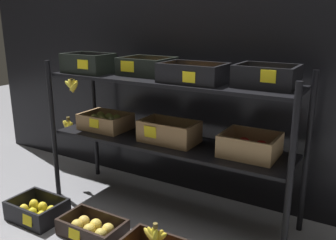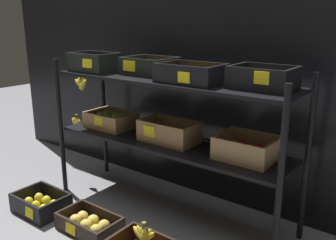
{
  "view_description": "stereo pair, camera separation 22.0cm",
  "coord_description": "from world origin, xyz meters",
  "px_view_note": "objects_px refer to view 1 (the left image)",
  "views": [
    {
      "loc": [
        1.09,
        -1.83,
        1.21
      ],
      "look_at": [
        0.0,
        0.0,
        0.61
      ],
      "focal_mm": 38.85,
      "sensor_mm": 36.0,
      "label": 1
    },
    {
      "loc": [
        1.27,
        -1.7,
        1.21
      ],
      "look_at": [
        0.0,
        0.0,
        0.61
      ],
      "focal_mm": 38.85,
      "sensor_mm": 36.0,
      "label": 2
    }
  ],
  "objects_px": {
    "crate_ground_apple_gold": "(92,229)",
    "display_rack": "(167,108)",
    "crate_ground_lemon": "(38,211)",
    "banana_bunch_loose": "(155,236)"
  },
  "relations": [
    {
      "from": "crate_ground_apple_gold",
      "to": "display_rack",
      "type": "bearing_deg",
      "value": 64.93
    },
    {
      "from": "crate_ground_lemon",
      "to": "banana_bunch_loose",
      "type": "xyz_separation_m",
      "value": [
        0.88,
        -0.01,
        0.12
      ]
    },
    {
      "from": "crate_ground_apple_gold",
      "to": "banana_bunch_loose",
      "type": "bearing_deg",
      "value": -5.12
    },
    {
      "from": "crate_ground_lemon",
      "to": "banana_bunch_loose",
      "type": "bearing_deg",
      "value": -0.39
    },
    {
      "from": "crate_ground_lemon",
      "to": "display_rack",
      "type": "bearing_deg",
      "value": 38.15
    },
    {
      "from": "crate_ground_lemon",
      "to": "crate_ground_apple_gold",
      "type": "height_order",
      "value": "crate_ground_lemon"
    },
    {
      "from": "display_rack",
      "to": "crate_ground_apple_gold",
      "type": "bearing_deg",
      "value": -115.07
    },
    {
      "from": "banana_bunch_loose",
      "to": "display_rack",
      "type": "bearing_deg",
      "value": 115.27
    },
    {
      "from": "display_rack",
      "to": "crate_ground_lemon",
      "type": "bearing_deg",
      "value": -141.85
    },
    {
      "from": "banana_bunch_loose",
      "to": "crate_ground_lemon",
      "type": "bearing_deg",
      "value": 179.61
    }
  ]
}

